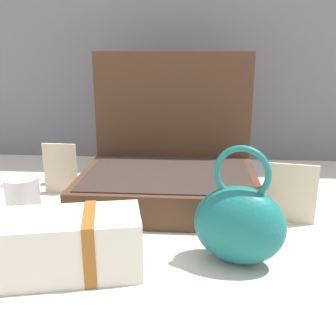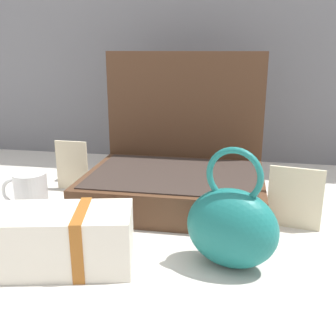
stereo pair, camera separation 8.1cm
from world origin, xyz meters
The scene contains 7 objects.
ground_plane centered at (0.00, 0.00, 0.00)m, with size 6.00×6.00×0.00m, color beige.
open_suitcase centered at (-0.02, 0.16, 0.08)m, with size 0.43×0.34×0.37m.
teal_pouch_handbag centered at (0.13, -0.15, 0.08)m, with size 0.19×0.14×0.22m.
cream_toiletry_bag centered at (-0.17, -0.20, 0.05)m, with size 0.28×0.17×0.11m.
coffee_mug centered at (-0.34, 0.01, 0.05)m, with size 0.11×0.08×0.10m.
info_card_left centered at (0.26, 0.03, 0.07)m, with size 0.11×0.01×0.14m, color beige.
poster_card_right centered at (-0.31, 0.18, 0.07)m, with size 0.09×0.01×0.14m, color beige.
Camera 1 is at (0.05, -0.79, 0.38)m, focal length 41.97 mm.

